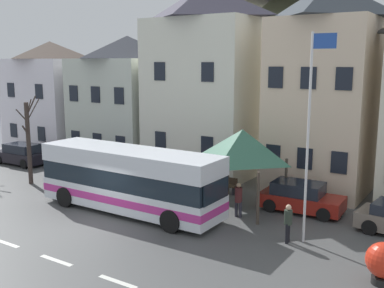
{
  "coord_description": "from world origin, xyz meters",
  "views": [
    {
      "loc": [
        14.18,
        -13.37,
        7.19
      ],
      "look_at": [
        1.79,
        5.73,
        3.04
      ],
      "focal_mm": 42.62,
      "sensor_mm": 36.0,
      "label": 1
    }
  ],
  "objects_px": {
    "parked_car_03": "(301,197)",
    "pedestrian_01": "(288,221)",
    "transit_bus": "(130,181)",
    "harbour_buoy": "(384,262)",
    "parked_car_02": "(21,154)",
    "flagpole": "(310,126)",
    "townhouse_02": "(205,82)",
    "bus_shelter": "(242,146)",
    "parked_car_00": "(85,165)",
    "public_bench": "(224,184)",
    "pedestrian_00": "(238,198)",
    "townhouse_01": "(128,98)",
    "townhouse_03": "(325,88)",
    "townhouse_00": "(52,96)",
    "bare_tree_00": "(29,141)",
    "hilltop_castle": "(282,54)"
  },
  "relations": [
    {
      "from": "townhouse_01",
      "to": "hilltop_castle",
      "type": "relative_size",
      "value": 0.25
    },
    {
      "from": "transit_bus",
      "to": "pedestrian_01",
      "type": "xyz_separation_m",
      "value": [
        7.82,
        0.5,
        -0.64
      ]
    },
    {
      "from": "parked_car_02",
      "to": "pedestrian_01",
      "type": "height_order",
      "value": "pedestrian_01"
    },
    {
      "from": "hilltop_castle",
      "to": "pedestrian_01",
      "type": "height_order",
      "value": "hilltop_castle"
    },
    {
      "from": "transit_bus",
      "to": "pedestrian_01",
      "type": "relative_size",
      "value": 6.03
    },
    {
      "from": "townhouse_03",
      "to": "bare_tree_00",
      "type": "xyz_separation_m",
      "value": [
        -14.76,
        -8.45,
        -3.12
      ]
    },
    {
      "from": "townhouse_01",
      "to": "transit_bus",
      "type": "distance_m",
      "value": 13.02
    },
    {
      "from": "transit_bus",
      "to": "townhouse_03",
      "type": "bearing_deg",
      "value": 54.75
    },
    {
      "from": "pedestrian_01",
      "to": "public_bench",
      "type": "relative_size",
      "value": 1.05
    },
    {
      "from": "flagpole",
      "to": "public_bench",
      "type": "bearing_deg",
      "value": 144.74
    },
    {
      "from": "townhouse_01",
      "to": "townhouse_03",
      "type": "distance_m",
      "value": 14.76
    },
    {
      "from": "townhouse_02",
      "to": "harbour_buoy",
      "type": "xyz_separation_m",
      "value": [
        12.83,
        -9.87,
        -5.13
      ]
    },
    {
      "from": "hilltop_castle",
      "to": "bus_shelter",
      "type": "distance_m",
      "value": 25.66
    },
    {
      "from": "townhouse_03",
      "to": "hilltop_castle",
      "type": "xyz_separation_m",
      "value": [
        -9.98,
        18.24,
        2.14
      ]
    },
    {
      "from": "parked_car_00",
      "to": "public_bench",
      "type": "relative_size",
      "value": 2.92
    },
    {
      "from": "parked_car_03",
      "to": "pedestrian_01",
      "type": "height_order",
      "value": "pedestrian_01"
    },
    {
      "from": "parked_car_02",
      "to": "parked_car_03",
      "type": "bearing_deg",
      "value": -179.86
    },
    {
      "from": "parked_car_00",
      "to": "townhouse_03",
      "type": "bearing_deg",
      "value": 14.54
    },
    {
      "from": "townhouse_02",
      "to": "harbour_buoy",
      "type": "height_order",
      "value": "townhouse_02"
    },
    {
      "from": "townhouse_00",
      "to": "bare_tree_00",
      "type": "height_order",
      "value": "townhouse_00"
    },
    {
      "from": "transit_bus",
      "to": "pedestrian_01",
      "type": "height_order",
      "value": "transit_bus"
    },
    {
      "from": "parked_car_03",
      "to": "harbour_buoy",
      "type": "height_order",
      "value": "parked_car_03"
    },
    {
      "from": "parked_car_02",
      "to": "flagpole",
      "type": "xyz_separation_m",
      "value": [
        21.62,
        -2.78,
        4.01
      ]
    },
    {
      "from": "parked_car_00",
      "to": "parked_car_03",
      "type": "distance_m",
      "value": 14.04
    },
    {
      "from": "townhouse_00",
      "to": "flagpole",
      "type": "distance_m",
      "value": 25.4
    },
    {
      "from": "parked_car_00",
      "to": "public_bench",
      "type": "bearing_deg",
      "value": 1.97
    },
    {
      "from": "public_bench",
      "to": "pedestrian_00",
      "type": "bearing_deg",
      "value": -51.29
    },
    {
      "from": "townhouse_00",
      "to": "townhouse_01",
      "type": "distance_m",
      "value": 7.52
    },
    {
      "from": "bus_shelter",
      "to": "public_bench",
      "type": "height_order",
      "value": "bus_shelter"
    },
    {
      "from": "parked_car_00",
      "to": "pedestrian_01",
      "type": "xyz_separation_m",
      "value": [
        14.95,
        -3.4,
        0.22
      ]
    },
    {
      "from": "townhouse_02",
      "to": "bus_shelter",
      "type": "distance_m",
      "value": 8.08
    },
    {
      "from": "bus_shelter",
      "to": "flagpole",
      "type": "height_order",
      "value": "flagpole"
    },
    {
      "from": "townhouse_02",
      "to": "hilltop_castle",
      "type": "xyz_separation_m",
      "value": [
        -2.42,
        18.63,
        1.94
      ]
    },
    {
      "from": "bare_tree_00",
      "to": "flagpole",
      "type": "bearing_deg",
      "value": 0.82
    },
    {
      "from": "bus_shelter",
      "to": "parked_car_02",
      "type": "bearing_deg",
      "value": 178.95
    },
    {
      "from": "pedestrian_00",
      "to": "bare_tree_00",
      "type": "xyz_separation_m",
      "value": [
        -13.07,
        -1.45,
        1.66
      ]
    },
    {
      "from": "townhouse_00",
      "to": "harbour_buoy",
      "type": "distance_m",
      "value": 29.42
    },
    {
      "from": "pedestrian_01",
      "to": "flagpole",
      "type": "bearing_deg",
      "value": 38.97
    },
    {
      "from": "bus_shelter",
      "to": "parked_car_03",
      "type": "bearing_deg",
      "value": 22.92
    },
    {
      "from": "bus_shelter",
      "to": "flagpole",
      "type": "relative_size",
      "value": 0.48
    },
    {
      "from": "townhouse_02",
      "to": "pedestrian_01",
      "type": "bearing_deg",
      "value": -42.81
    },
    {
      "from": "parked_car_00",
      "to": "parked_car_02",
      "type": "relative_size",
      "value": 1.1
    },
    {
      "from": "townhouse_00",
      "to": "townhouse_02",
      "type": "relative_size",
      "value": 0.74
    },
    {
      "from": "pedestrian_01",
      "to": "parked_car_00",
      "type": "bearing_deg",
      "value": 167.18
    },
    {
      "from": "parked_car_03",
      "to": "public_bench",
      "type": "distance_m",
      "value": 4.75
    },
    {
      "from": "parked_car_03",
      "to": "harbour_buoy",
      "type": "relative_size",
      "value": 2.81
    },
    {
      "from": "hilltop_castle",
      "to": "townhouse_02",
      "type": "bearing_deg",
      "value": -82.6
    },
    {
      "from": "townhouse_02",
      "to": "pedestrian_00",
      "type": "relative_size",
      "value": 7.18
    },
    {
      "from": "parked_car_03",
      "to": "townhouse_03",
      "type": "bearing_deg",
      "value": 93.46
    },
    {
      "from": "townhouse_03",
      "to": "pedestrian_00",
      "type": "relative_size",
      "value": 6.94
    }
  ]
}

